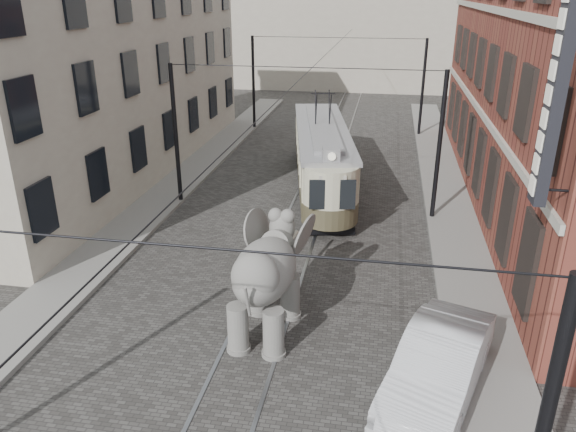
# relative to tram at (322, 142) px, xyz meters

# --- Properties ---
(ground) EXTENTS (120.00, 120.00, 0.00)m
(ground) POSITION_rel_tram_xyz_m (-0.26, -9.03, -2.24)
(ground) COLOR #423F3D
(tram_rails) EXTENTS (1.54, 80.00, 0.02)m
(tram_rails) POSITION_rel_tram_xyz_m (-0.26, -9.03, -2.23)
(tram_rails) COLOR slate
(tram_rails) RESTS_ON ground
(sidewalk_right) EXTENTS (2.00, 60.00, 0.15)m
(sidewalk_right) POSITION_rel_tram_xyz_m (5.74, -9.03, -2.16)
(sidewalk_right) COLOR slate
(sidewalk_right) RESTS_ON ground
(sidewalk_left) EXTENTS (2.00, 60.00, 0.15)m
(sidewalk_left) POSITION_rel_tram_xyz_m (-6.76, -9.03, -2.16)
(sidewalk_left) COLOR slate
(sidewalk_left) RESTS_ON ground
(stucco_building) EXTENTS (7.00, 24.00, 10.00)m
(stucco_building) POSITION_rel_tram_xyz_m (-11.26, 0.97, 2.76)
(stucco_building) COLOR #A09585
(stucco_building) RESTS_ON ground
(distant_block) EXTENTS (28.00, 10.00, 14.00)m
(distant_block) POSITION_rel_tram_xyz_m (-0.26, 30.97, 4.76)
(distant_block) COLOR #A09585
(distant_block) RESTS_ON ground
(catenary) EXTENTS (11.00, 30.20, 6.00)m
(catenary) POSITION_rel_tram_xyz_m (-0.46, -4.03, 0.76)
(catenary) COLOR black
(catenary) RESTS_ON ground
(tram) EXTENTS (4.34, 11.52, 4.48)m
(tram) POSITION_rel_tram_xyz_m (0.00, 0.00, 0.00)
(tram) COLOR #BFBA9A
(tram) RESTS_ON ground
(elephant) EXTENTS (2.92, 4.97, 2.96)m
(elephant) POSITION_rel_tram_xyz_m (-0.04, -12.09, -0.76)
(elephant) COLOR slate
(elephant) RESTS_ON ground
(parked_car) EXTENTS (3.13, 5.07, 1.58)m
(parked_car) POSITION_rel_tram_xyz_m (4.39, -13.84, -1.45)
(parked_car) COLOR #BBBBC0
(parked_car) RESTS_ON ground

